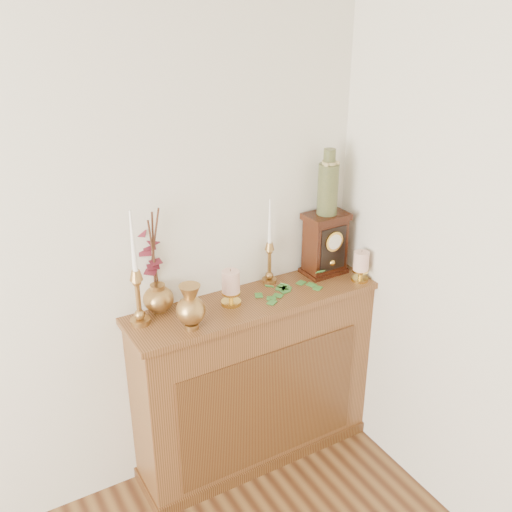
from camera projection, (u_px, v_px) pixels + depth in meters
console_shelf at (255, 385)px, 2.99m from camera, size 1.24×0.34×0.93m
candlestick_left at (137, 288)px, 2.51m from camera, size 0.09×0.09×0.52m
candlestick_center at (269, 256)px, 2.88m from camera, size 0.07×0.07×0.43m
bud_vase at (191, 307)px, 2.51m from camera, size 0.13×0.13×0.20m
ginger_jar at (151, 263)px, 2.61m from camera, size 0.20×0.22×0.51m
pillar_candle_left at (231, 286)px, 2.70m from camera, size 0.09×0.09×0.18m
pillar_candle_right at (361, 265)px, 2.92m from camera, size 0.08×0.08×0.16m
ivy_garland at (292, 286)px, 2.87m from camera, size 0.44×0.18×0.07m
mantel_clock at (325, 244)px, 2.97m from camera, size 0.22×0.16×0.32m
ceramic_vase at (328, 185)px, 2.84m from camera, size 0.10×0.10×0.32m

